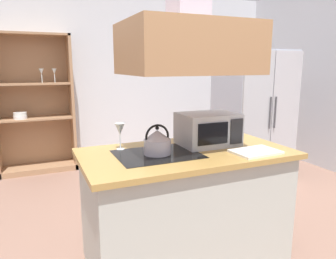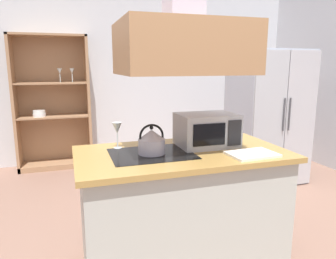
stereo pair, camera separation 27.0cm
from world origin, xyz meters
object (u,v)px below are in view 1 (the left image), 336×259
Objects in this scene: refrigerator at (253,115)px; microwave at (208,129)px; kettle at (157,142)px; cutting_board at (256,152)px; dish_cabinet at (35,112)px; wine_glass_on_counter at (120,130)px.

refrigerator is 1.97m from microwave.
microwave is (-1.48, -1.29, 0.16)m from refrigerator.
microwave reaches higher than kettle.
microwave is (-0.20, 0.36, 0.12)m from cutting_board.
refrigerator is at bearing 52.31° from cutting_board.
wine_glass_on_counter is (0.56, -2.61, 0.18)m from dish_cabinet.
kettle is 0.65× the size of cutting_board.
wine_glass_on_counter is at bearing 169.21° from microwave.
dish_cabinet is 2.68m from wine_glass_on_counter.
kettle is (-1.96, -1.40, 0.13)m from refrigerator.
microwave is 0.71m from wine_glass_on_counter.
kettle is at bearing -168.00° from microwave.
microwave reaches higher than cutting_board.
dish_cabinet reaches higher than wine_glass_on_counter.
kettle is at bearing -74.76° from dish_cabinet.
microwave is at bearing -138.76° from refrigerator.
cutting_board is at bearing -28.78° from wine_glass_on_counter.
kettle is 0.49m from microwave.
dish_cabinet is at bearing 105.24° from kettle.
kettle is at bearing 159.41° from cutting_board.
wine_glass_on_counter is (-0.70, 0.13, 0.02)m from microwave.
cutting_board is (1.46, -3.10, 0.04)m from dish_cabinet.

